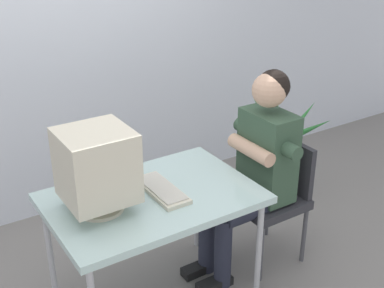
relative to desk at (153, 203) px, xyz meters
name	(u,v)px	position (x,y,z in m)	size (l,w,h in m)	color
wall_back	(94,15)	(0.30, 1.40, 0.81)	(8.00, 0.10, 3.00)	silver
desk	(153,203)	(0.00, 0.00, 0.00)	(1.17, 0.79, 0.74)	#B7B7BC
crt_monitor	(97,166)	(-0.30, 0.01, 0.31)	(0.37, 0.35, 0.46)	beige
keyboard	(162,190)	(0.06, 0.00, 0.07)	(0.16, 0.41, 0.03)	beige
office_chair	(274,192)	(0.90, -0.03, -0.20)	(0.44, 0.44, 0.84)	#4C4C51
person_seated	(255,165)	(0.72, -0.03, 0.05)	(0.69, 0.56, 1.35)	#334C38
potted_plant	(283,160)	(1.50, 0.53, -0.35)	(0.76, 0.66, 0.88)	silver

